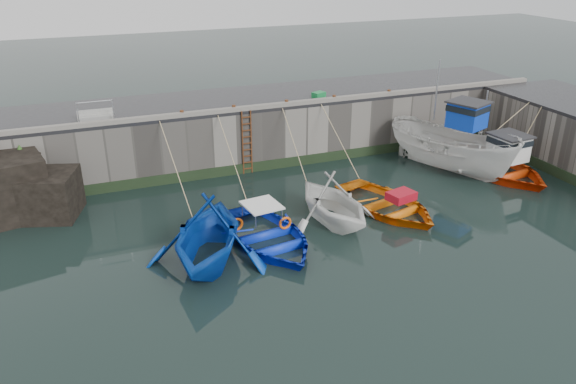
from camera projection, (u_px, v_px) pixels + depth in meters
name	position (u px, v px, depth m)	size (l,w,h in m)	color
ground	(383.00, 262.00, 20.24)	(120.00, 120.00, 0.00)	black
quay_back	(268.00, 125.00, 30.27)	(30.00, 5.00, 3.00)	slate
road_back	(268.00, 97.00, 29.63)	(30.00, 5.00, 0.16)	black
kerb_back	(283.00, 104.00, 27.55)	(30.00, 0.30, 0.20)	slate
algae_back	(285.00, 163.00, 28.62)	(30.00, 0.08, 0.50)	black
rock_outcrop	(1.00, 187.00, 23.21)	(5.85, 4.24, 3.41)	black
ladder	(247.00, 143.00, 27.37)	(0.51, 0.08, 3.20)	#3F1E0F
boat_near_white	(209.00, 261.00, 20.29)	(4.60, 5.33, 2.81)	#0B3EAF
boat_near_white_rope	(181.00, 205.00, 24.62)	(0.04, 5.78, 3.10)	tan
boat_near_blue	(268.00, 243.00, 21.51)	(3.83, 5.37, 1.11)	#0D2ECC
boat_near_blue_rope	(233.00, 194.00, 25.63)	(0.04, 5.35, 3.10)	tan
boat_near_blacktrim	(332.00, 221.00, 23.17)	(3.97, 4.59, 2.42)	silver
boat_near_blacktrim_rope	(292.00, 182.00, 26.96)	(0.04, 4.71, 3.10)	tan
boat_near_navy	(386.00, 210.00, 24.14)	(3.77, 5.27, 1.09)	orange
boat_near_navy_rope	(341.00, 174.00, 27.88)	(0.04, 4.60, 3.10)	tan
boat_far_white	(452.00, 149.00, 27.90)	(5.19, 7.57, 5.74)	silver
boat_far_orange	(496.00, 166.00, 27.82)	(4.95, 6.52, 4.27)	#F0440C
fish_crate	(319.00, 95.00, 29.10)	(0.64, 0.45, 0.29)	#167C3A
railing	(96.00, 115.00, 25.55)	(1.60, 1.05, 1.00)	#A5A8AD
bollard_a	(182.00, 113.00, 25.97)	(0.18, 0.18, 0.28)	#3F1E0F
bollard_b	(234.00, 108.00, 26.79)	(0.18, 0.18, 0.28)	#3F1E0F
bollard_c	(287.00, 103.00, 27.69)	(0.18, 0.18, 0.28)	#3F1E0F
bollard_d	(334.00, 98.00, 28.55)	(0.18, 0.18, 0.28)	#3F1E0F
bollard_e	(389.00, 92.00, 29.61)	(0.18, 0.18, 0.28)	#3F1E0F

